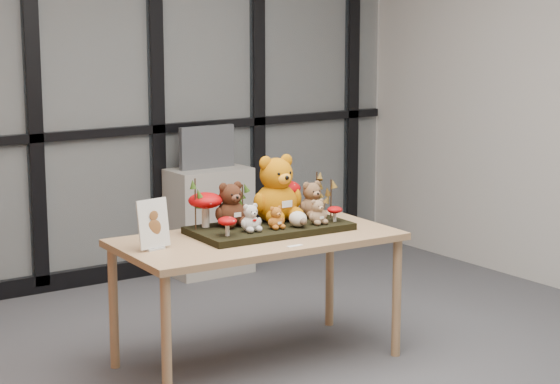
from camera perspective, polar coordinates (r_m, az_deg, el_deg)
room_shell at (r=4.83m, az=1.90°, el=7.76°), size 5.00×5.00×5.00m
glass_partition at (r=6.99m, az=-10.29°, el=6.26°), size 4.90×0.06×2.78m
display_table at (r=5.41m, az=-1.29°, el=-3.19°), size 1.52×0.81×0.70m
diorama_tray at (r=5.49m, az=-0.59°, el=-2.06°), size 0.88×0.47×0.04m
bear_pooh_yellow at (r=5.56m, az=-0.23°, el=0.41°), size 0.32×0.29×0.40m
bear_brown_medium at (r=5.45m, az=-2.80°, el=-0.55°), size 0.21×0.19×0.26m
bear_tan_back at (r=5.68m, az=1.79°, el=-0.30°), size 0.18×0.16×0.22m
bear_small_yellow at (r=5.38m, az=-0.24°, el=-1.38°), size 0.11×0.10×0.14m
bear_white_bow at (r=5.32m, az=-1.67°, el=-1.37°), size 0.13×0.12×0.16m
bear_beige_small at (r=5.50m, az=2.12°, el=-1.04°), size 0.12×0.11×0.15m
plush_cream_hedgehog at (r=5.43m, az=1.02°, el=-1.49°), size 0.08×0.07×0.09m
mushroom_back_left at (r=5.43m, az=-4.21°, el=-0.91°), size 0.19×0.19×0.21m
mushroom_back_right at (r=5.67m, az=0.12°, el=-0.26°), size 0.21×0.21×0.23m
mushroom_front_left at (r=5.23m, az=-2.98°, el=-1.88°), size 0.10×0.10×0.11m
mushroom_front_right at (r=5.57m, az=3.10°, el=-1.19°), size 0.08×0.08×0.09m
sprig_green_far_left at (r=5.37m, az=-4.78°, el=-0.68°), size 0.05×0.05×0.28m
sprig_green_mid_left at (r=5.50m, az=-3.37°, el=-0.85°), size 0.05×0.05×0.19m
sprig_dry_far_right at (r=5.73m, az=2.08°, el=-0.07°), size 0.05×0.05×0.25m
sprig_dry_mid_right at (r=5.66m, az=2.89°, el=-0.38°), size 0.05×0.05×0.22m
sprig_green_centre at (r=5.57m, az=-2.12°, el=-0.61°), size 0.05×0.05×0.21m
sign_holder at (r=5.11m, az=-7.13°, el=-1.96°), size 0.18×0.07×0.26m
label_card at (r=5.17m, az=0.84°, el=-3.05°), size 0.08×0.03×0.00m
cabinet at (r=7.29m, az=-4.00°, el=-1.65°), size 0.57×0.34×0.77m
monitor at (r=7.21m, az=-4.13°, el=2.54°), size 0.43×0.04×0.30m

